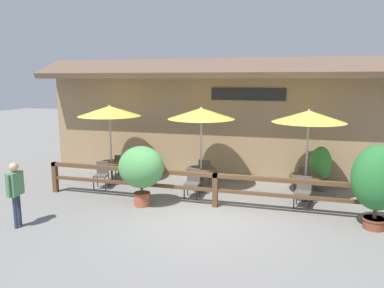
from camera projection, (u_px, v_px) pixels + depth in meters
The scene contains 19 objects.
ground_plane at pixel (206, 220), 9.42m from camera, with size 60.00×60.00×0.00m, color slate.
building_facade at pixel (235, 118), 12.94m from camera, with size 14.28×1.49×4.23m.
patio_railing at pixel (215, 183), 10.29m from camera, with size 10.40×0.14×0.95m.
patio_umbrella_near at pixel (110, 111), 12.41m from camera, with size 2.08×2.08×2.66m.
dining_table_near at pixel (112, 166), 12.74m from camera, with size 0.94×0.94×0.72m.
chair_near_streetside at pixel (102, 174), 12.12m from camera, with size 0.49×0.49×0.86m.
chair_near_wallside at pixel (121, 165), 13.37m from camera, with size 0.49×0.49×0.86m.
patio_umbrella_middle at pixel (201, 114), 11.52m from camera, with size 2.08×2.08×2.66m.
dining_table_middle at pixel (201, 173), 11.84m from camera, with size 0.94×0.94×0.72m.
chair_middle_streetside at pixel (193, 182), 11.17m from camera, with size 0.43×0.43×0.86m.
chair_middle_wallside at pixel (205, 170), 12.57m from camera, with size 0.46×0.46×0.86m.
patio_umbrella_far at pixel (309, 117), 10.61m from camera, with size 2.08×2.08×2.66m.
dining_table_far at pixel (305, 181), 10.93m from camera, with size 0.94×0.94×0.72m.
chair_far_streetside at pixel (303, 190), 10.30m from camera, with size 0.49×0.49×0.86m.
chair_far_wallside at pixel (303, 178), 11.63m from camera, with size 0.51×0.51×0.86m.
potted_plant_broad_leaf at pixel (378, 180), 8.68m from camera, with size 1.18×1.06×2.02m.
potted_plant_small_flowering at pixel (141, 168), 10.31m from camera, with size 1.27×1.15×1.69m.
potted_plant_tall_tropical at pixel (320, 167), 11.88m from camera, with size 0.67×0.60×1.41m.
pedestrian at pixel (15, 186), 8.81m from camera, with size 0.25×0.55×1.58m.
Camera 1 is at (2.11, -8.71, 3.50)m, focal length 35.00 mm.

